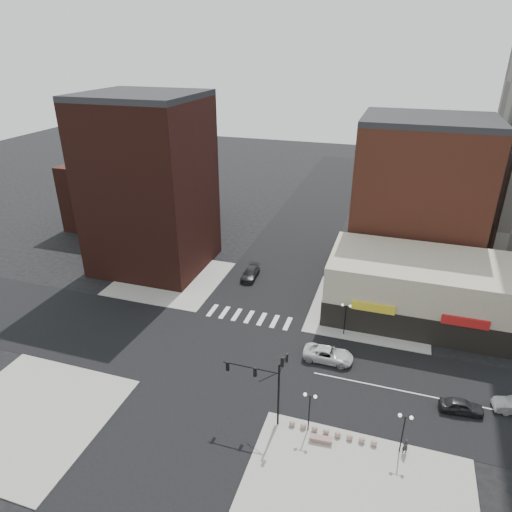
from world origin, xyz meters
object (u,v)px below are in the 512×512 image
(white_suv, at_px, (328,354))
(dark_sedan_east, at_px, (462,406))
(street_lamp_se_b, at_px, (404,424))
(traffic_signal, at_px, (269,378))
(street_lamp_ne, at_px, (346,311))
(dark_sedan_north, at_px, (250,273))
(pedestrian, at_px, (405,446))
(street_lamp_se_a, at_px, (310,403))
(stone_bench, at_px, (321,439))

(white_suv, xyz_separation_m, dark_sedan_east, (13.41, -3.89, -0.08))
(street_lamp_se_b, bearing_deg, dark_sedan_east, 51.27)
(traffic_signal, height_order, street_lamp_ne, traffic_signal)
(white_suv, distance_m, dark_sedan_east, 13.96)
(white_suv, relative_size, dark_sedan_east, 1.36)
(street_lamp_se_b, distance_m, street_lamp_ne, 17.46)
(traffic_signal, relative_size, dark_sedan_north, 1.55)
(white_suv, xyz_separation_m, dark_sedan_north, (-14.33, 15.73, -0.03))
(white_suv, distance_m, dark_sedan_north, 21.28)
(pedestrian, bearing_deg, dark_sedan_north, -77.71)
(street_lamp_ne, distance_m, pedestrian, 17.79)
(traffic_signal, distance_m, street_lamp_se_a, 4.12)
(pedestrian, xyz_separation_m, stone_bench, (-7.03, -1.00, -0.52))
(pedestrian, distance_m, stone_bench, 7.12)
(street_lamp_se_b, height_order, dark_sedan_east, street_lamp_se_b)
(traffic_signal, distance_m, white_suv, 11.90)
(white_suv, bearing_deg, street_lamp_se_b, -142.94)
(street_lamp_ne, height_order, dark_sedan_north, street_lamp_ne)
(white_suv, bearing_deg, dark_sedan_east, -106.01)
(traffic_signal, relative_size, stone_bench, 3.81)
(dark_sedan_north, xyz_separation_m, pedestrian, (22.71, -26.37, 0.16))
(street_lamp_se_b, xyz_separation_m, stone_bench, (-6.64, -1.00, -2.92))
(white_suv, bearing_deg, stone_bench, -173.24)
(street_lamp_se_b, relative_size, white_suv, 0.76)
(street_lamp_se_b, height_order, street_lamp_ne, same)
(pedestrian, bearing_deg, dark_sedan_east, -155.11)
(street_lamp_se_a, relative_size, stone_bench, 2.04)
(dark_sedan_north, relative_size, stone_bench, 2.46)
(traffic_signal, height_order, dark_sedan_east, traffic_signal)
(dark_sedan_east, bearing_deg, dark_sedan_north, 49.46)
(dark_sedan_east, bearing_deg, stone_bench, 117.47)
(traffic_signal, bearing_deg, pedestrian, -0.80)
(dark_sedan_east, relative_size, dark_sedan_north, 0.80)
(street_lamp_se_a, xyz_separation_m, white_suv, (0.01, 10.64, -2.53))
(dark_sedan_east, distance_m, stone_bench, 14.34)
(traffic_signal, distance_m, pedestrian, 12.82)
(white_suv, bearing_deg, street_lamp_se_a, -179.89)
(street_lamp_se_b, distance_m, pedestrian, 2.44)
(street_lamp_se_b, bearing_deg, stone_bench, -171.44)
(dark_sedan_east, bearing_deg, street_lamp_se_b, 136.00)
(pedestrian, height_order, stone_bench, pedestrian)
(traffic_signal, relative_size, pedestrian, 5.08)
(street_lamp_se_a, bearing_deg, pedestrian, 0.00)
(white_suv, bearing_deg, pedestrian, -141.62)
(street_lamp_ne, distance_m, dark_sedan_east, 15.70)
(traffic_signal, xyz_separation_m, stone_bench, (5.12, -1.17, -4.59))
(pedestrian, bearing_deg, street_lamp_se_b, -28.44)
(dark_sedan_east, height_order, dark_sedan_north, dark_sedan_north)
(street_lamp_ne, distance_m, dark_sedan_north, 18.68)
(pedestrian, bearing_deg, street_lamp_ne, -93.65)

